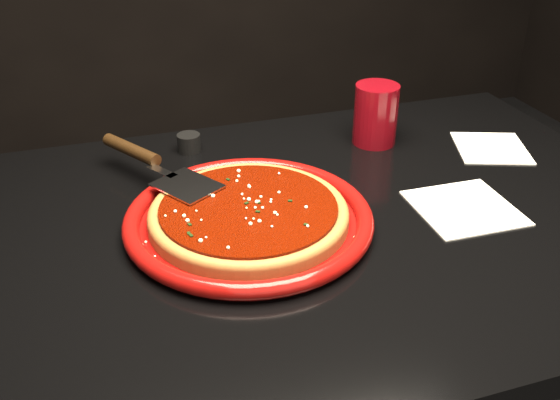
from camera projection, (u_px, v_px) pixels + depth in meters
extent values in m
cube|color=black|center=(304.00, 388.00, 1.17)|extent=(1.20, 0.80, 0.75)
cylinder|color=maroon|center=(249.00, 219.00, 0.95)|extent=(0.42, 0.42, 0.03)
cylinder|color=brown|center=(249.00, 216.00, 0.95)|extent=(0.34, 0.34, 0.02)
torus|color=brown|center=(249.00, 212.00, 0.95)|extent=(0.34, 0.34, 0.02)
cylinder|color=#620E00|center=(249.00, 209.00, 0.95)|extent=(0.30, 0.30, 0.01)
cylinder|color=maroon|center=(376.00, 114.00, 1.20)|extent=(0.10, 0.10, 0.12)
cube|color=white|center=(464.00, 208.00, 1.01)|extent=(0.16, 0.16, 0.00)
cube|color=white|center=(491.00, 148.00, 1.20)|extent=(0.17, 0.18, 0.00)
cylinder|color=black|center=(189.00, 143.00, 1.19)|extent=(0.05, 0.05, 0.03)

